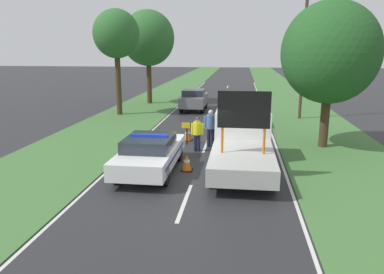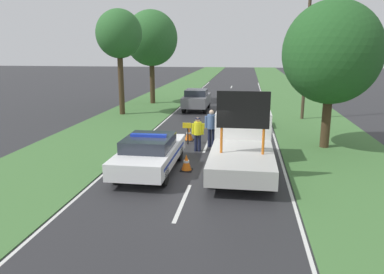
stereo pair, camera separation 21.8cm
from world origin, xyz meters
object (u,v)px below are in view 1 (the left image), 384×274
(road_barrier, at_px, (208,127))
(roadside_tree_near_right, at_px, (330,53))
(traffic_cone_near_truck, at_px, (187,163))
(queued_car_sedan_silver, at_px, (243,115))
(pedestrian_civilian, at_px, (211,125))
(roadside_tree_near_left, at_px, (116,35))
(roadside_tree_mid_left, at_px, (148,38))
(traffic_cone_centre_front, at_px, (232,135))
(utility_pole, at_px, (304,50))
(police_officer, at_px, (197,131))
(queued_car_suv_grey, at_px, (194,99))
(work_truck, at_px, (242,143))
(police_car, at_px, (150,153))
(traffic_cone_near_police, at_px, (188,134))

(road_barrier, xyz_separation_m, roadside_tree_near_right, (5.44, 0.31, 3.49))
(traffic_cone_near_truck, height_order, queued_car_sedan_silver, queued_car_sedan_silver)
(pedestrian_civilian, xyz_separation_m, traffic_cone_near_truck, (-0.61, -3.64, -0.73))
(road_barrier, xyz_separation_m, pedestrian_civilian, (0.17, -0.33, 0.18))
(pedestrian_civilian, relative_size, roadside_tree_near_left, 0.25)
(queued_car_sedan_silver, bearing_deg, roadside_tree_mid_left, -47.68)
(pedestrian_civilian, relative_size, roadside_tree_near_right, 0.27)
(traffic_cone_centre_front, height_order, traffic_cone_near_truck, traffic_cone_near_truck)
(traffic_cone_near_truck, height_order, utility_pole, utility_pole)
(police_officer, height_order, traffic_cone_near_truck, police_officer)
(pedestrian_civilian, height_order, traffic_cone_near_truck, pedestrian_civilian)
(queued_car_suv_grey, bearing_deg, roadside_tree_near_right, 126.77)
(traffic_cone_centre_front, xyz_separation_m, roadside_tree_near_left, (-8.04, 6.55, 5.17))
(work_truck, distance_m, pedestrian_civilian, 3.29)
(traffic_cone_near_truck, distance_m, utility_pole, 13.63)
(road_barrier, bearing_deg, traffic_cone_near_truck, -90.51)
(work_truck, xyz_separation_m, road_barrier, (-1.65, 3.26, -0.13))
(pedestrian_civilian, relative_size, traffic_cone_centre_front, 3.15)
(work_truck, relative_size, roadside_tree_near_right, 0.85)
(roadside_tree_near_right, distance_m, utility_pole, 7.32)
(road_barrier, height_order, roadside_tree_near_right, roadside_tree_near_right)
(roadside_tree_near_right, relative_size, roadside_tree_mid_left, 0.88)
(queued_car_sedan_silver, height_order, queued_car_suv_grey, queued_car_suv_grey)
(traffic_cone_centre_front, relative_size, traffic_cone_near_truck, 0.90)
(road_barrier, relative_size, utility_pole, 0.29)
(utility_pole, bearing_deg, police_car, -121.30)
(queued_car_sedan_silver, xyz_separation_m, utility_pole, (3.70, 2.94, 3.70))
(work_truck, bearing_deg, road_barrier, -62.59)
(queued_car_sedan_silver, xyz_separation_m, roadside_tree_mid_left, (-7.81, 8.57, 4.62))
(road_barrier, height_order, traffic_cone_near_police, road_barrier)
(traffic_cone_near_police, bearing_deg, traffic_cone_centre_front, 7.54)
(queued_car_suv_grey, relative_size, utility_pole, 0.46)
(roadside_tree_mid_left, relative_size, utility_pole, 0.88)
(roadside_tree_near_left, relative_size, utility_pole, 0.83)
(pedestrian_civilian, bearing_deg, police_officer, -145.42)
(roadside_tree_mid_left, bearing_deg, traffic_cone_near_truck, -71.84)
(traffic_cone_near_police, distance_m, queued_car_sedan_silver, 4.81)
(police_car, distance_m, utility_pole, 14.36)
(roadside_tree_near_left, height_order, roadside_tree_mid_left, roadside_tree_mid_left)
(traffic_cone_centre_front, relative_size, queued_car_suv_grey, 0.14)
(pedestrian_civilian, xyz_separation_m, roadside_tree_mid_left, (-6.26, 13.59, 4.29))
(police_car, xyz_separation_m, roadside_tree_mid_left, (-4.30, 17.49, 4.61))
(utility_pole, bearing_deg, roadside_tree_near_left, 179.95)
(police_car, xyz_separation_m, traffic_cone_near_truck, (1.35, 0.25, -0.41))
(police_car, xyz_separation_m, utility_pole, (7.21, 11.86, 3.69))
(police_officer, height_order, traffic_cone_centre_front, police_officer)
(police_officer, xyz_separation_m, roadside_tree_near_left, (-6.51, 8.82, 4.53))
(work_truck, xyz_separation_m, roadside_tree_mid_left, (-7.74, 16.52, 4.34))
(roadside_tree_near_left, bearing_deg, utility_pole, -0.05)
(queued_car_sedan_silver, height_order, roadside_tree_near_left, roadside_tree_near_left)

